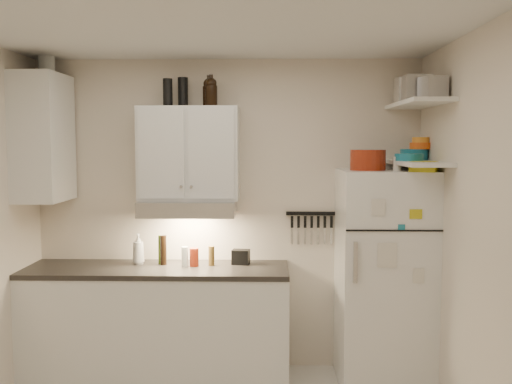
{
  "coord_description": "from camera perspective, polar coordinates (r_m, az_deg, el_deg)",
  "views": [
    {
      "loc": [
        0.34,
        -3.27,
        1.91
      ],
      "look_at": [
        0.25,
        0.9,
        1.55
      ],
      "focal_mm": 40.0,
      "sensor_mm": 36.0,
      "label": 1
    }
  ],
  "objects": [
    {
      "name": "shelf_lo",
      "position": [
        4.44,
        15.75,
        2.81
      ],
      "size": [
        0.3,
        0.95,
        0.03
      ],
      "primitive_type": "cube",
      "color": "white",
      "rests_on": "right_wall"
    },
    {
      "name": "plates",
      "position": [
        4.47,
        15.04,
        3.38
      ],
      "size": [
        0.24,
        0.24,
        0.05
      ],
      "primitive_type": "cylinder",
      "rotation": [
        0.0,
        0.0,
        -0.12
      ],
      "color": "teal",
      "rests_on": "shelf_lo"
    },
    {
      "name": "thermos_a",
      "position": [
        4.73,
        -7.32,
        9.86
      ],
      "size": [
        0.1,
        0.1,
        0.24
      ],
      "primitive_type": "cylinder",
      "rotation": [
        0.0,
        0.0,
        -0.25
      ],
      "color": "black",
      "rests_on": "upper_cabinet"
    },
    {
      "name": "right_wall",
      "position": [
        3.56,
        22.23,
        -5.3
      ],
      "size": [
        0.02,
        3.0,
        2.6
      ],
      "primitive_type": "cube",
      "color": "beige",
      "rests_on": "ground"
    },
    {
      "name": "bowl_yellow",
      "position": [
        4.69,
        16.15,
        5.03
      ],
      "size": [
        0.13,
        0.13,
        0.04
      ],
      "primitive_type": "cylinder",
      "color": "orange",
      "rests_on": "bowl_orange"
    },
    {
      "name": "growler_a",
      "position": [
        4.64,
        -4.74,
        9.93
      ],
      "size": [
        0.13,
        0.13,
        0.23
      ],
      "primitive_type": null,
      "rotation": [
        0.0,
        0.0,
        -0.39
      ],
      "color": "black",
      "rests_on": "upper_cabinet"
    },
    {
      "name": "base_cabinet",
      "position": [
        4.79,
        -9.8,
        -13.03
      ],
      "size": [
        2.1,
        0.6,
        0.88
      ],
      "primitive_type": "cube",
      "color": "white",
      "rests_on": "floor"
    },
    {
      "name": "vinegar_bottle",
      "position": [
        4.71,
        -9.23,
        -5.75
      ],
      "size": [
        0.06,
        0.06,
        0.24
      ],
      "primitive_type": "cylinder",
      "rotation": [
        0.0,
        0.0,
        0.35
      ],
      "color": "black",
      "rests_on": "countertop"
    },
    {
      "name": "bowl_teal",
      "position": [
        4.69,
        15.52,
        3.63
      ],
      "size": [
        0.21,
        0.21,
        0.09
      ],
      "primitive_type": "cylinder",
      "color": "teal",
      "rests_on": "shelf_lo"
    },
    {
      "name": "red_jar",
      "position": [
        4.63,
        -6.2,
        -6.5
      ],
      "size": [
        0.09,
        0.09,
        0.15
      ],
      "primitive_type": "cylinder",
      "rotation": [
        0.0,
        0.0,
        0.28
      ],
      "color": "maroon",
      "rests_on": "countertop"
    },
    {
      "name": "pepper_mill",
      "position": [
        4.65,
        -4.48,
        -6.38
      ],
      "size": [
        0.05,
        0.05,
        0.16
      ],
      "primitive_type": "cylinder",
      "rotation": [
        0.0,
        0.0,
        0.05
      ],
      "color": "brown",
      "rests_on": "countertop"
    },
    {
      "name": "thermos_b",
      "position": [
        4.66,
        -8.82,
        9.8
      ],
      "size": [
        0.08,
        0.08,
        0.22
      ],
      "primitive_type": "cylinder",
      "rotation": [
        0.0,
        0.0,
        -0.04
      ],
      "color": "black",
      "rests_on": "upper_cabinet"
    },
    {
      "name": "soap_bottle",
      "position": [
        4.78,
        -11.69,
        -5.42
      ],
      "size": [
        0.11,
        0.11,
        0.28
      ],
      "primitive_type": "imported",
      "rotation": [
        0.0,
        0.0,
        0.02
      ],
      "color": "white",
      "rests_on": "countertop"
    },
    {
      "name": "upper_cabinet",
      "position": [
        4.65,
        -6.7,
        3.85
      ],
      "size": [
        0.8,
        0.33,
        0.75
      ],
      "primitive_type": "cube",
      "color": "white",
      "rests_on": "back_wall"
    },
    {
      "name": "oil_bottle",
      "position": [
        4.75,
        -9.48,
        -5.71
      ],
      "size": [
        0.05,
        0.05,
        0.24
      ],
      "primitive_type": "cylinder",
      "rotation": [
        0.0,
        0.0,
        0.18
      ],
      "color": "#4B681A",
      "rests_on": "countertop"
    },
    {
      "name": "ceiling",
      "position": [
        3.36,
        -4.8,
        16.96
      ],
      "size": [
        3.2,
        3.0,
        0.02
      ],
      "primitive_type": "cube",
      "color": "silver",
      "rests_on": "ground"
    },
    {
      "name": "clear_bottle",
      "position": [
        4.63,
        -7.13,
        -6.44
      ],
      "size": [
        0.06,
        0.06,
        0.16
      ],
      "primitive_type": "cylinder",
      "rotation": [
        0.0,
        0.0,
        0.22
      ],
      "color": "silver",
      "rests_on": "countertop"
    },
    {
      "name": "stock_pot",
      "position": [
        4.71,
        15.31,
        9.71
      ],
      "size": [
        0.3,
        0.3,
        0.2
      ],
      "primitive_type": "cylinder",
      "rotation": [
        0.0,
        0.0,
        0.05
      ],
      "color": "silver",
      "rests_on": "shelf_hi"
    },
    {
      "name": "knife_strip",
      "position": [
        4.8,
        5.53,
        -2.15
      ],
      "size": [
        0.42,
        0.02,
        0.03
      ],
      "primitive_type": "cube",
      "color": "black",
      "rests_on": "back_wall"
    },
    {
      "name": "book_stack",
      "position": [
        4.34,
        16.47,
        2.46
      ],
      "size": [
        0.26,
        0.28,
        0.08
      ],
      "primitive_type": "cube",
      "rotation": [
        0.0,
        0.0,
        -0.43
      ],
      "color": "gold",
      "rests_on": "fridge"
    },
    {
      "name": "side_jar",
      "position": [
        4.95,
        -20.21,
        11.92
      ],
      "size": [
        0.15,
        0.15,
        0.18
      ],
      "primitive_type": "cylinder",
      "rotation": [
        0.0,
        0.0,
        0.17
      ],
      "color": "silver",
      "rests_on": "side_cabinet"
    },
    {
      "name": "fridge",
      "position": [
        4.64,
        12.65,
        -8.39
      ],
      "size": [
        0.7,
        0.68,
        1.7
      ],
      "primitive_type": "cube",
      "color": "white",
      "rests_on": "floor"
    },
    {
      "name": "back_wall",
      "position": [
        4.83,
        -2.82,
        -2.33
      ],
      "size": [
        3.2,
        0.02,
        2.6
      ],
      "primitive_type": "cube",
      "color": "beige",
      "rests_on": "ground"
    },
    {
      "name": "bowl_orange",
      "position": [
        4.69,
        16.14,
        4.45
      ],
      "size": [
        0.17,
        0.17,
        0.05
      ],
      "primitive_type": "cylinder",
      "color": "#ED5916",
      "rests_on": "bowl_teal"
    },
    {
      "name": "tin_a",
      "position": [
        4.37,
        15.78,
        9.98
      ],
      "size": [
        0.19,
        0.17,
        0.19
      ],
      "primitive_type": "cube",
      "rotation": [
        0.0,
        0.0,
        -0.01
      ],
      "color": "#AAAAAD",
      "rests_on": "shelf_hi"
    },
    {
      "name": "range_hood",
      "position": [
        4.61,
        -6.75,
        -1.58
      ],
      "size": [
        0.76,
        0.46,
        0.12
      ],
      "primitive_type": "cube",
      "color": "silver",
      "rests_on": "back_wall"
    },
    {
      "name": "spice_jar",
      "position": [
        4.46,
        13.95,
        2.77
      ],
      "size": [
        0.07,
        0.07,
        0.11
      ],
      "primitive_type": "cylinder",
      "rotation": [
        0.0,
        0.0,
        -0.19
      ],
      "color": "silver",
      "rests_on": "fridge"
    },
    {
      "name": "growler_b",
      "position": [
        4.59,
        -4.5,
        9.98
      ],
      "size": [
        0.11,
        0.11,
        0.23
      ],
      "primitive_type": null,
      "rotation": [
        0.0,
        0.0,
        -0.1
      ],
      "color": "black",
      "rests_on": "upper_cabinet"
    },
    {
      "name": "tin_b",
      "position": [
        4.21,
        17.28,
        9.93
      ],
      "size": [
        0.19,
        0.19,
        0.16
      ],
      "primitive_type": "cube",
      "rotation": [
        0.0,
        0.0,
        0.23
      ],
      "color": "#AAAAAD",
      "rests_on": "shelf_hi"
    },
    {
      "name": "caddy",
      "position": [
        4.69,
        -1.53,
        -6.51
      ],
      "size": [
        0.15,
        0.12,
        0.12
      ],
      "primitive_type": "cube",
      "rotation": [
        0.0,
        0.0,
        -0.15
      ],
      "color": "black",
      "rests_on": "countertop"
    },
    {
      "name": "shelf_hi",
      "position": [
        4.44,
        15.88,
        8.49
      ],
      "size": [
        0.3,
        0.95,
        0.03
      ],
      "primitive_type": "cube",
      "color": "white",
      "rests_on": "right_wall"
    },
    {
      "name": "dutch_oven",
      "position": [
        4.47,
        11.12,
        3.16
      ],
      "size": [
        0.34,
        0.34,
        0.16
      ],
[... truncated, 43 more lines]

